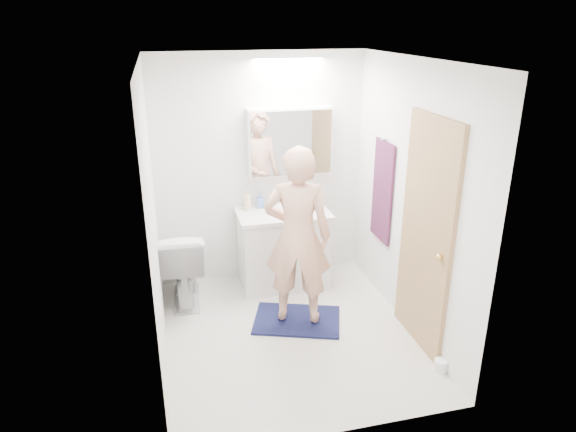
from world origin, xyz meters
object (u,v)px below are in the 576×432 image
object	(u,v)px
medicine_cabinet	(290,142)
person	(298,236)
soap_bottle_b	(260,200)
toilet_paper_roll	(441,366)
vanity_cabinet	(283,249)
toothbrush_cup	(303,201)
soap_bottle_a	(247,200)
toilet	(183,265)

from	to	relation	value
medicine_cabinet	person	distance (m)	1.19
medicine_cabinet	soap_bottle_b	xyz separation A→B (m)	(-0.33, -0.03, -0.60)
soap_bottle_b	toilet_paper_roll	distance (m)	2.40
person	soap_bottle_b	world-z (taller)	person
vanity_cabinet	soap_bottle_b	bearing A→B (deg)	138.21
vanity_cabinet	medicine_cabinet	distance (m)	1.14
medicine_cabinet	toothbrush_cup	xyz separation A→B (m)	(0.14, -0.05, -0.63)
vanity_cabinet	toothbrush_cup	distance (m)	0.57
soap_bottle_b	toothbrush_cup	bearing A→B (deg)	-2.46
vanity_cabinet	soap_bottle_a	bearing A→B (deg)	156.38
medicine_cabinet	soap_bottle_b	size ratio (longest dim) A/B	5.34
vanity_cabinet	soap_bottle_b	distance (m)	0.58
vanity_cabinet	toilet_paper_roll	distance (m)	2.02
vanity_cabinet	toilet_paper_roll	size ratio (longest dim) A/B	8.18
toothbrush_cup	vanity_cabinet	bearing A→B (deg)	-148.74
soap_bottle_b	person	bearing A→B (deg)	-81.30
soap_bottle_a	toothbrush_cup	xyz separation A→B (m)	(0.61, 0.01, -0.06)
medicine_cabinet	person	size ratio (longest dim) A/B	0.53
toilet_paper_roll	medicine_cabinet	bearing A→B (deg)	111.09
vanity_cabinet	toothbrush_cup	world-z (taller)	toothbrush_cup
medicine_cabinet	toilet	bearing A→B (deg)	-164.58
medicine_cabinet	toothbrush_cup	bearing A→B (deg)	-19.97
soap_bottle_b	toothbrush_cup	size ratio (longest dim) A/B	1.69
person	soap_bottle_b	distance (m)	0.98
medicine_cabinet	toothbrush_cup	distance (m)	0.65
person	toilet_paper_roll	size ratio (longest dim) A/B	15.04
person	toilet_paper_roll	bearing A→B (deg)	153.03
toothbrush_cup	toilet_paper_roll	bearing A→B (deg)	-72.01
person	vanity_cabinet	bearing A→B (deg)	-74.49
toilet	soap_bottle_a	size ratio (longest dim) A/B	3.80
soap_bottle_a	toothbrush_cup	world-z (taller)	soap_bottle_a
person	soap_bottle_b	size ratio (longest dim) A/B	10.04
vanity_cabinet	soap_bottle_a	distance (m)	0.65
toothbrush_cup	toilet_paper_roll	xyz separation A→B (m)	(0.63, -1.94, -0.82)
medicine_cabinet	soap_bottle_a	bearing A→B (deg)	-172.71
soap_bottle_b	toothbrush_cup	world-z (taller)	soap_bottle_b
person	medicine_cabinet	bearing A→B (deg)	-80.81
soap_bottle_a	toilet_paper_roll	xyz separation A→B (m)	(1.24, -1.93, -0.87)
medicine_cabinet	soap_bottle_b	world-z (taller)	medicine_cabinet
medicine_cabinet	toilet	world-z (taller)	medicine_cabinet
soap_bottle_a	soap_bottle_b	size ratio (longest dim) A/B	1.25
toilet	toothbrush_cup	distance (m)	1.42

